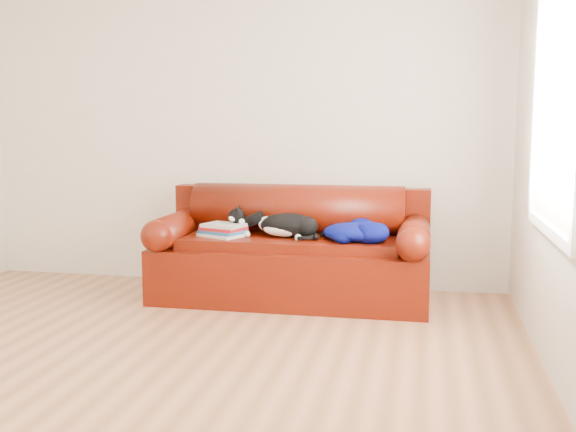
# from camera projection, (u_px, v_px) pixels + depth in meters

# --- Properties ---
(ground) EXTENTS (4.50, 4.50, 0.00)m
(ground) POSITION_uv_depth(u_px,v_px,m) (147.00, 358.00, 3.93)
(ground) COLOR brown
(ground) RESTS_ON ground
(room_shell) EXTENTS (4.52, 4.02, 2.61)m
(room_shell) POSITION_uv_depth(u_px,v_px,m) (161.00, 67.00, 3.70)
(room_shell) COLOR beige
(room_shell) RESTS_ON ground
(sofa_base) EXTENTS (2.10, 0.90, 0.50)m
(sofa_base) POSITION_uv_depth(u_px,v_px,m) (292.00, 269.00, 5.24)
(sofa_base) COLOR #3B0602
(sofa_base) RESTS_ON ground
(sofa_back) EXTENTS (2.10, 1.01, 0.88)m
(sofa_back) POSITION_uv_depth(u_px,v_px,m) (298.00, 226.00, 5.43)
(sofa_back) COLOR #3B0602
(sofa_back) RESTS_ON ground
(book_stack) EXTENTS (0.40, 0.36, 0.10)m
(book_stack) POSITION_uv_depth(u_px,v_px,m) (223.00, 230.00, 5.19)
(book_stack) COLOR beige
(book_stack) RESTS_ON sofa_base
(cat) EXTENTS (0.62, 0.34, 0.23)m
(cat) POSITION_uv_depth(u_px,v_px,m) (288.00, 226.00, 5.14)
(cat) COLOR black
(cat) RESTS_ON sofa_base
(blanket) EXTENTS (0.52, 0.46, 0.16)m
(blanket) POSITION_uv_depth(u_px,v_px,m) (355.00, 231.00, 4.99)
(blanket) COLOR #020641
(blanket) RESTS_ON sofa_base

